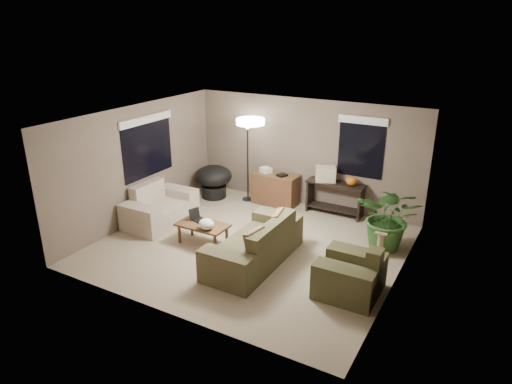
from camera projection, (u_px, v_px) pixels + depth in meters
The scene contains 20 objects.
room_shell at pixel (251, 185), 8.43m from camera, with size 5.50×5.50×5.50m.
main_sofa at pixel (256, 248), 8.16m from camera, with size 0.95×2.20×0.85m.
throw_pillows at pixel (269, 233), 7.92m from camera, with size 0.31×1.38×0.47m.
loveseat at pixel (159, 209), 9.80m from camera, with size 0.90×1.60×0.85m.
armchair at pixel (351, 276), 7.25m from camera, with size 0.95×1.00×0.85m.
coffee_table at pixel (203, 227), 8.82m from camera, with size 1.00×0.55×0.42m.
laptop at pixel (198, 218), 8.94m from camera, with size 0.42×0.32×0.24m.
plastic_bag at pixel (206, 224), 8.55m from camera, with size 0.30×0.27×0.21m, color white.
desk at pixel (275, 189), 10.75m from camera, with size 1.10×0.50×0.75m.
desk_papers at pixel (269, 171), 10.66m from camera, with size 0.73×0.33×0.12m.
console_table at pixel (335, 196), 10.17m from camera, with size 1.30×0.40×0.75m.
pumpkin at pixel (351, 181), 9.86m from camera, with size 0.22×0.22×0.18m, color orange.
cardboard_box at pixel (326, 174), 10.11m from camera, with size 0.43×0.33×0.33m, color beige.
papasan_chair at pixel (214, 179), 11.15m from camera, with size 0.99×0.99×0.80m.
floor_lamp at pixel (248, 136), 10.58m from camera, with size 0.32×0.32×1.91m.
ceiling_fixture at pixel (250, 122), 8.01m from camera, with size 0.50×0.50×0.10m, color white.
houseplant at pixel (389, 224), 8.59m from camera, with size 1.17×1.30×1.02m, color #2D5923.
cat_scratching_post at pixel (380, 245), 8.41m from camera, with size 0.32×0.32×0.50m.
window_left at pixel (147, 136), 9.73m from camera, with size 0.05×1.56×1.33m.
window_back at pixel (362, 137), 9.66m from camera, with size 1.06×0.05×1.33m.
Camera 1 is at (3.96, -6.87, 4.11)m, focal length 32.00 mm.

